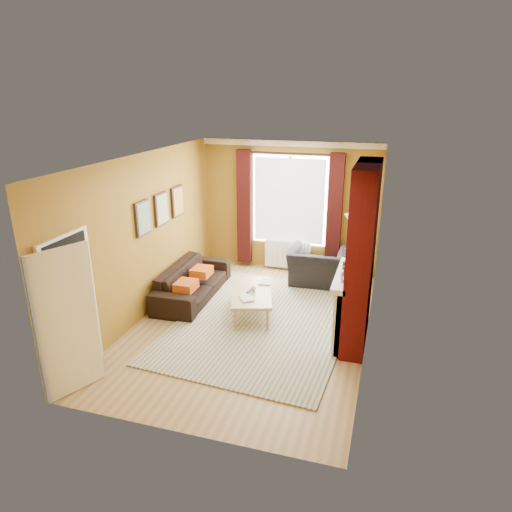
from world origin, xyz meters
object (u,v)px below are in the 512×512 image
armchair (318,266)px  floor_lamp (349,230)px  coffee_table (251,294)px  sofa (193,281)px  wicker_stool (304,267)px

armchair → floor_lamp: bearing=-170.8°
armchair → coffee_table: bearing=60.6°
armchair → coffee_table: 1.94m
sofa → floor_lamp: (2.76, 1.43, 0.86)m
sofa → floor_lamp: 3.22m
sofa → wicker_stool: size_ratio=5.23×
wicker_stool → floor_lamp: bearing=-13.2°
sofa → wicker_stool: sofa is taller
sofa → coffee_table: size_ratio=1.45×
armchair → wicker_stool: 0.51m
sofa → wicker_stool: 2.47m
floor_lamp → wicker_stool: bearing=166.8°
coffee_table → wicker_stool: coffee_table is taller
armchair → floor_lamp: 0.98m
sofa → wicker_stool: bearing=-49.6°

